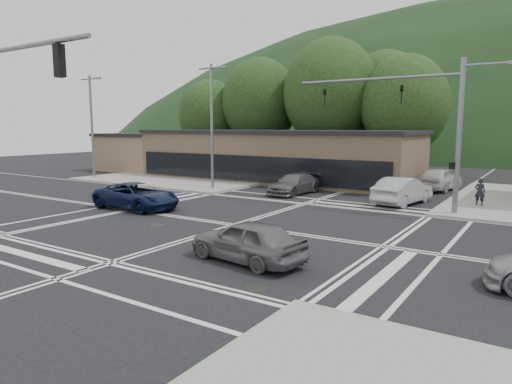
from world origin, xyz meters
The scene contains 19 objects.
ground centered at (0.00, 0.00, 0.00)m, with size 120.00×120.00×0.00m, color black.
sidewalk_nw centered at (-15.00, 15.00, 0.07)m, with size 16.00×16.00×0.15m, color gray.
commercial_row centered at (-8.00, 17.00, 2.00)m, with size 24.00×8.00×4.00m, color brown.
commercial_nw centered at (-24.00, 17.00, 1.80)m, with size 8.00×7.00×3.60m, color #846B4F.
hill_north centered at (0.00, 90.00, 0.00)m, with size 252.00×126.00×140.00m, color black.
tree_n_a centered at (-14.00, 24.00, 7.14)m, with size 8.00×8.00×11.75m.
tree_n_b centered at (-6.00, 24.00, 7.79)m, with size 9.00×9.00×12.98m.
tree_n_c centered at (1.00, 24.00, 6.49)m, with size 7.60×7.60×10.87m.
tree_n_d centered at (-20.00, 23.00, 5.84)m, with size 6.80×6.80×9.76m.
tree_n_e centered at (-2.00, 28.00, 7.14)m, with size 8.40×8.40×11.98m.
streetlight_nw centered at (-8.44, 9.00, 5.05)m, with size 2.50×0.25×9.00m.
streetlight_w centered at (-21.94, 9.00, 5.05)m, with size 2.50×0.25×9.00m.
signal_mast_ne centered at (6.95, 8.20, 5.07)m, with size 11.65×0.30×8.00m.
car_blue_west centered at (-7.18, 0.50, 0.73)m, with size 2.42×5.26×1.46m, color #0C1638.
car_grey_center centered at (3.79, -4.50, 0.74)m, with size 1.74×4.32×1.47m, color slate.
car_queue_a centered at (4.94, 10.25, 0.81)m, with size 1.72×4.93×1.62m, color #A5A7AD.
car_queue_b centered at (5.50, 17.90, 0.84)m, with size 1.98×4.91×1.67m, color silver.
car_northbound centered at (-2.49, 10.41, 0.69)m, with size 1.94×4.76×1.38m, color #535657.
pedestrian centered at (8.96, 11.33, 0.92)m, with size 0.56×0.37×1.54m, color black.
Camera 1 is at (12.33, -17.01, 4.58)m, focal length 32.00 mm.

